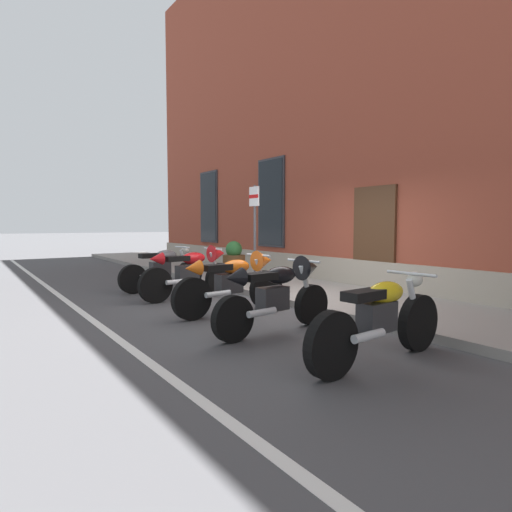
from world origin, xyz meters
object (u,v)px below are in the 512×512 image
Objects in this scene: motorcycle_yellow_naked at (381,319)px; parking_sign at (255,220)px; motorcycle_black_sport at (280,291)px; barrel_planter at (234,263)px; motorcycle_red_sport at (193,270)px; motorcycle_grey_naked at (163,269)px; motorcycle_orange_sport at (235,280)px.

parking_sign is (-5.10, 1.85, 1.11)m from motorcycle_yellow_naked.
parking_sign is (-3.43, 1.92, 1.02)m from motorcycle_black_sport.
barrel_planter is at bearing 156.39° from motorcycle_black_sport.
barrel_planter is at bearing 123.76° from motorcycle_red_sport.
motorcycle_grey_naked is 1.33m from motorcycle_red_sport.
motorcycle_red_sport is 0.97× the size of parking_sign.
parking_sign is 2.35× the size of barrel_planter.
motorcycle_orange_sport reaches higher than motorcycle_yellow_naked.
motorcycle_orange_sport is at bearing -41.23° from parking_sign.
motorcycle_grey_naked is 0.91× the size of parking_sign.
motorcycle_orange_sport is 2.30× the size of barrel_planter.
barrel_planter is (-5.87, 1.76, 0.06)m from motorcycle_yellow_naked.
motorcycle_red_sport is 4.78m from motorcycle_yellow_naked.
motorcycle_grey_naked is at bearing -118.80° from parking_sign.
motorcycle_black_sport is (1.41, -0.15, 0.01)m from motorcycle_orange_sport.
parking_sign is at bearing 61.20° from motorcycle_grey_naked.
motorcycle_yellow_naked is (4.78, -0.12, -0.09)m from motorcycle_red_sport.
motorcycle_red_sport is at bearing -79.26° from parking_sign.
barrel_planter is (-2.79, 1.69, -0.02)m from motorcycle_orange_sport.
motorcycle_grey_naked is 2.13× the size of barrel_planter.
motorcycle_orange_sport is at bearing 0.85° from motorcycle_grey_naked.
parking_sign reaches higher than motorcycle_black_sport.
barrel_planter reaches higher than motorcycle_grey_naked.
motorcycle_yellow_naked is at bearing -19.93° from parking_sign.
motorcycle_red_sport is 0.99× the size of motorcycle_yellow_naked.
motorcycle_orange_sport is (1.70, -0.05, -0.01)m from motorcycle_red_sport.
motorcycle_grey_naked is 6.10m from motorcycle_yellow_naked.
motorcycle_red_sport is 1.70m from motorcycle_orange_sport.
motorcycle_red_sport is at bearing 178.51° from motorcycle_yellow_naked.
motorcycle_grey_naked is 0.93× the size of motorcycle_yellow_naked.
motorcycle_yellow_naked is (6.10, -0.03, -0.00)m from motorcycle_grey_naked.
motorcycle_grey_naked is at bearing 178.64° from motorcycle_black_sport.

